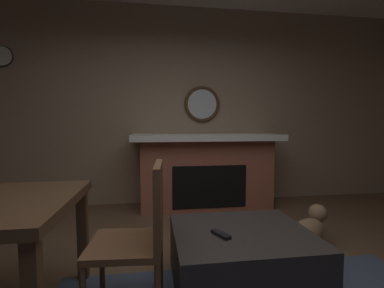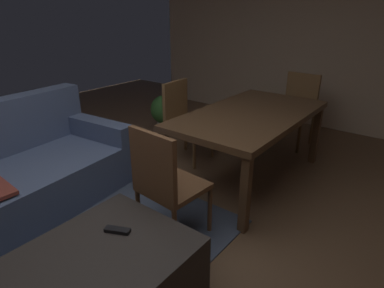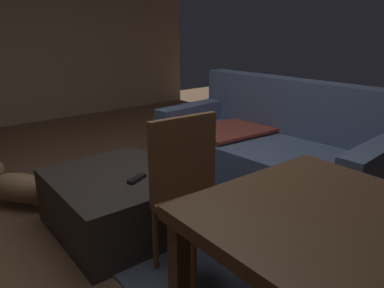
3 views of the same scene
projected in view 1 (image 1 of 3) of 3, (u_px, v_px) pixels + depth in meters
wall_back_fireplace_side at (172, 106)px, 4.07m from camera, size 8.18×0.12×2.88m
fireplace at (206, 170)px, 3.82m from camera, size 2.03×0.76×1.03m
round_wall_mirror at (202, 104)px, 4.04m from camera, size 0.53×0.05×0.53m
ottoman_coffee_table at (241, 259)px, 1.93m from camera, size 0.96×0.83×0.42m
tv_remote at (221, 234)px, 1.82m from camera, size 0.11×0.17×0.02m
dining_chair_west at (141, 229)px, 1.66m from camera, size 0.47×0.47×0.93m
small_dog at (308, 230)px, 2.52m from camera, size 0.59×0.52×0.34m
wall_clock at (2, 56)px, 3.61m from camera, size 0.28×0.03×0.28m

